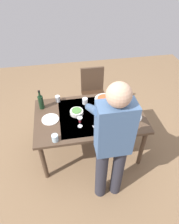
{
  "coord_description": "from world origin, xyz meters",
  "views": [
    {
      "loc": [
        0.34,
        1.96,
        2.52
      ],
      "look_at": [
        0.0,
        0.0,
        0.77
      ],
      "focal_mm": 31.45,
      "sensor_mm": 36.0,
      "label": 1
    }
  ],
  "objects_px": {
    "chair_near": "(93,90)",
    "dinner_plate_near": "(133,117)",
    "water_cup_near_right": "(85,101)",
    "serving_bowl_pasta": "(105,100)",
    "person_server": "(112,143)",
    "wine_glass_left": "(109,127)",
    "wine_bottle": "(41,102)",
    "side_bowl_salad": "(77,112)",
    "dining_table": "(90,119)",
    "water_cup_near_left": "(58,99)",
    "wine_glass_right": "(80,120)",
    "water_cup_far_left": "(55,138)",
    "dinner_plate_far": "(50,119)"
  },
  "relations": [
    {
      "from": "chair_near",
      "to": "dinner_plate_near",
      "type": "bearing_deg",
      "value": 110.32
    },
    {
      "from": "water_cup_near_right",
      "to": "serving_bowl_pasta",
      "type": "xyz_separation_m",
      "value": [
        -0.29,
        0.02,
        -0.01
      ]
    },
    {
      "from": "person_server",
      "to": "wine_glass_left",
      "type": "distance_m",
      "value": 0.38
    },
    {
      "from": "wine_bottle",
      "to": "side_bowl_salad",
      "type": "relative_size",
      "value": 1.64
    },
    {
      "from": "dining_table",
      "to": "wine_bottle",
      "type": "height_order",
      "value": "wine_bottle"
    },
    {
      "from": "wine_bottle",
      "to": "person_server",
      "type": "bearing_deg",
      "value": 127.54
    },
    {
      "from": "person_server",
      "to": "water_cup_near_right",
      "type": "distance_m",
      "value": 1.01
    },
    {
      "from": "person_server",
      "to": "water_cup_near_left",
      "type": "xyz_separation_m",
      "value": [
        0.52,
        -1.09,
        -0.19
      ]
    },
    {
      "from": "dining_table",
      "to": "wine_glass_right",
      "type": "relative_size",
      "value": 9.85
    },
    {
      "from": "person_server",
      "to": "serving_bowl_pasta",
      "type": "height_order",
      "value": "person_server"
    },
    {
      "from": "water_cup_far_left",
      "to": "dining_table",
      "type": "bearing_deg",
      "value": -141.41
    },
    {
      "from": "wine_bottle",
      "to": "dining_table",
      "type": "bearing_deg",
      "value": 157.97
    },
    {
      "from": "water_cup_near_left",
      "to": "dinner_plate_far",
      "type": "bearing_deg",
      "value": 72.32
    },
    {
      "from": "serving_bowl_pasta",
      "to": "chair_near",
      "type": "bearing_deg",
      "value": -84.71
    },
    {
      "from": "water_cup_near_left",
      "to": "water_cup_near_right",
      "type": "relative_size",
      "value": 1.11
    },
    {
      "from": "serving_bowl_pasta",
      "to": "dinner_plate_near",
      "type": "xyz_separation_m",
      "value": [
        -0.31,
        0.38,
        -0.03
      ]
    },
    {
      "from": "water_cup_near_left",
      "to": "dinner_plate_near",
      "type": "bearing_deg",
      "value": 152.41
    },
    {
      "from": "dining_table",
      "to": "water_cup_near_left",
      "type": "xyz_separation_m",
      "value": [
        0.41,
        -0.37,
        0.12
      ]
    },
    {
      "from": "water_cup_far_left",
      "to": "dinner_plate_near",
      "type": "xyz_separation_m",
      "value": [
        -1.06,
        -0.24,
        -0.04
      ]
    },
    {
      "from": "water_cup_near_left",
      "to": "water_cup_near_right",
      "type": "bearing_deg",
      "value": 163.43
    },
    {
      "from": "dining_table",
      "to": "side_bowl_salad",
      "type": "distance_m",
      "value": 0.21
    },
    {
      "from": "chair_near",
      "to": "dinner_plate_far",
      "type": "relative_size",
      "value": 3.96
    },
    {
      "from": "water_cup_near_right",
      "to": "water_cup_far_left",
      "type": "bearing_deg",
      "value": 54.4
    },
    {
      "from": "serving_bowl_pasta",
      "to": "water_cup_near_left",
      "type": "bearing_deg",
      "value": -11.14
    },
    {
      "from": "wine_glass_right",
      "to": "dinner_plate_far",
      "type": "relative_size",
      "value": 0.66
    },
    {
      "from": "wine_glass_left",
      "to": "side_bowl_salad",
      "type": "bearing_deg",
      "value": -50.72
    },
    {
      "from": "person_server",
      "to": "water_cup_near_left",
      "type": "relative_size",
      "value": 17.46
    },
    {
      "from": "dinner_plate_near",
      "to": "dinner_plate_far",
      "type": "xyz_separation_m",
      "value": [
        1.11,
        -0.14,
        0.0
      ]
    },
    {
      "from": "chair_near",
      "to": "wine_glass_left",
      "type": "xyz_separation_m",
      "value": [
        0.04,
        1.21,
        0.3
      ]
    },
    {
      "from": "dining_table",
      "to": "water_cup_far_left",
      "type": "bearing_deg",
      "value": 38.59
    },
    {
      "from": "wine_glass_left",
      "to": "dinner_plate_near",
      "type": "bearing_deg",
      "value": -150.82
    },
    {
      "from": "person_server",
      "to": "side_bowl_salad",
      "type": "xyz_separation_m",
      "value": [
        0.28,
        -0.77,
        -0.21
      ]
    },
    {
      "from": "dining_table",
      "to": "serving_bowl_pasta",
      "type": "bearing_deg",
      "value": -138.39
    },
    {
      "from": "water_cup_near_left",
      "to": "wine_bottle",
      "type": "bearing_deg",
      "value": 26.03
    },
    {
      "from": "wine_bottle",
      "to": "wine_glass_right",
      "type": "xyz_separation_m",
      "value": [
        -0.48,
        0.45,
        -0.01
      ]
    },
    {
      "from": "water_cup_near_left",
      "to": "chair_near",
      "type": "bearing_deg",
      "value": -142.85
    },
    {
      "from": "water_cup_near_left",
      "to": "serving_bowl_pasta",
      "type": "distance_m",
      "value": 0.69
    },
    {
      "from": "water_cup_near_left",
      "to": "water_cup_near_right",
      "type": "xyz_separation_m",
      "value": [
        -0.39,
        0.12,
        -0.0
      ]
    },
    {
      "from": "chair_near",
      "to": "water_cup_near_right",
      "type": "bearing_deg",
      "value": 68.22
    },
    {
      "from": "water_cup_near_left",
      "to": "dinner_plate_far",
      "type": "height_order",
      "value": "water_cup_near_left"
    },
    {
      "from": "wine_bottle",
      "to": "water_cup_far_left",
      "type": "bearing_deg",
      "value": 104.04
    },
    {
      "from": "side_bowl_salad",
      "to": "dinner_plate_near",
      "type": "height_order",
      "value": "side_bowl_salad"
    },
    {
      "from": "wine_glass_right",
      "to": "dinner_plate_far",
      "type": "distance_m",
      "value": 0.43
    },
    {
      "from": "chair_near",
      "to": "dinner_plate_far",
      "type": "distance_m",
      "value": 1.14
    },
    {
      "from": "dining_table",
      "to": "wine_glass_left",
      "type": "height_order",
      "value": "wine_glass_left"
    },
    {
      "from": "wine_glass_right",
      "to": "dinner_plate_far",
      "type": "xyz_separation_m",
      "value": [
        0.37,
        -0.19,
        -0.1
      ]
    },
    {
      "from": "water_cup_near_left",
      "to": "water_cup_far_left",
      "type": "distance_m",
      "value": 0.76
    },
    {
      "from": "person_server",
      "to": "wine_bottle",
      "type": "relative_size",
      "value": 5.71
    },
    {
      "from": "wine_bottle",
      "to": "wine_glass_left",
      "type": "xyz_separation_m",
      "value": [
        -0.81,
        0.63,
        -0.01
      ]
    },
    {
      "from": "chair_near",
      "to": "water_cup_near_right",
      "type": "relative_size",
      "value": 10.47
    }
  ]
}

